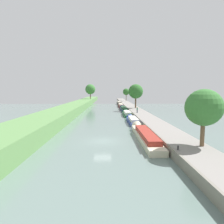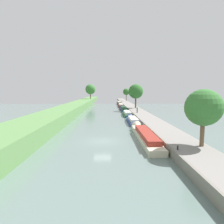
{
  "view_description": "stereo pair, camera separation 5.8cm",
  "coord_description": "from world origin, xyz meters",
  "views": [
    {
      "loc": [
        0.87,
        -27.89,
        7.26
      ],
      "look_at": [
        1.9,
        29.53,
        1.0
      ],
      "focal_mm": 31.59,
      "sensor_mm": 36.0,
      "label": 1
    },
    {
      "loc": [
        0.93,
        -27.89,
        7.26
      ],
      "look_at": [
        1.9,
        29.53,
        1.0
      ],
      "focal_mm": 31.59,
      "sensor_mm": 36.0,
      "label": 2
    }
  ],
  "objects": [
    {
      "name": "tree_rightbank_midfar",
      "position": [
        11.44,
        89.66,
        6.51
      ],
      "size": [
        3.95,
        3.95,
        7.44
      ],
      "color": "brown",
      "rests_on": "right_towpath"
    },
    {
      "name": "left_grassy_bank",
      "position": [
        -11.49,
        0.0,
        1.24
      ],
      "size": [
        7.27,
        260.0,
        2.49
      ],
      "color": "#5B894C",
      "rests_on": "ground_plane"
    },
    {
      "name": "mooring_bollard_far",
      "position": [
        8.16,
        84.34,
        1.3
      ],
      "size": [
        0.16,
        0.16,
        0.45
      ],
      "color": "black",
      "rests_on": "right_towpath"
    },
    {
      "name": "person_walking",
      "position": [
        8.9,
        26.8,
        1.94
      ],
      "size": [
        0.34,
        0.34,
        1.66
      ],
      "color": "#282D42",
      "rests_on": "right_towpath"
    },
    {
      "name": "right_towpath",
      "position": [
        10.08,
        0.0,
        0.54
      ],
      "size": [
        4.43,
        260.0,
        1.07
      ],
      "color": "gray",
      "rests_on": "ground_plane"
    },
    {
      "name": "mooring_bollard_near",
      "position": [
        8.16,
        -7.9,
        1.3
      ],
      "size": [
        0.16,
        0.16,
        0.45
      ],
      "color": "black",
      "rests_on": "right_towpath"
    },
    {
      "name": "stone_quay",
      "position": [
        7.74,
        0.0,
        0.56
      ],
      "size": [
        0.25,
        260.0,
        1.12
      ],
      "color": "gray",
      "rests_on": "ground_plane"
    },
    {
      "name": "narrowboat_black",
      "position": [
        6.46,
        76.77,
        0.64
      ],
      "size": [
        1.88,
        16.83,
        2.03
      ],
      "color": "black",
      "rests_on": "ground_plane"
    },
    {
      "name": "tree_leftbank_downstream",
      "position": [
        -9.69,
        87.27,
        8.0
      ],
      "size": [
        5.81,
        5.81,
        8.43
      ],
      "color": "brown",
      "rests_on": "left_grassy_bank"
    },
    {
      "name": "narrowboat_cream",
      "position": [
        6.33,
        1.32,
        0.58
      ],
      "size": [
        2.1,
        17.06,
        2.01
      ],
      "color": "beige",
      "rests_on": "ground_plane"
    },
    {
      "name": "ground_plane",
      "position": [
        0.0,
        0.0,
        0.0
      ],
      "size": [
        160.0,
        160.0,
        0.0
      ],
      "primitive_type": "plane",
      "color": "slate"
    },
    {
      "name": "narrowboat_maroon",
      "position": [
        6.34,
        60.16,
        0.6
      ],
      "size": [
        1.93,
        14.16,
        1.96
      ],
      "color": "maroon",
      "rests_on": "ground_plane"
    },
    {
      "name": "narrowboat_green",
      "position": [
        6.31,
        29.5,
        0.53
      ],
      "size": [
        2.1,
        10.85,
        2.01
      ],
      "color": "#1E6033",
      "rests_on": "ground_plane"
    },
    {
      "name": "narrowboat_blue",
      "position": [
        6.34,
        16.41,
        0.53
      ],
      "size": [
        1.93,
        11.55,
        1.9
      ],
      "color": "#283D93",
      "rests_on": "ground_plane"
    },
    {
      "name": "tree_rightbank_midnear",
      "position": [
        10.53,
        41.97,
        6.93
      ],
      "size": [
        5.12,
        5.12,
        8.45
      ],
      "color": "brown",
      "rests_on": "right_towpath"
    },
    {
      "name": "narrowboat_navy",
      "position": [
        6.41,
        44.12,
        0.6
      ],
      "size": [
        2.03,
        16.18,
        2.0
      ],
      "color": "#141E42",
      "rests_on": "ground_plane"
    },
    {
      "name": "tree_rightbank_near",
      "position": [
        11.34,
        -6.54,
        5.38
      ],
      "size": [
        4.07,
        4.07,
        6.37
      ],
      "color": "brown",
      "rests_on": "right_towpath"
    }
  ]
}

